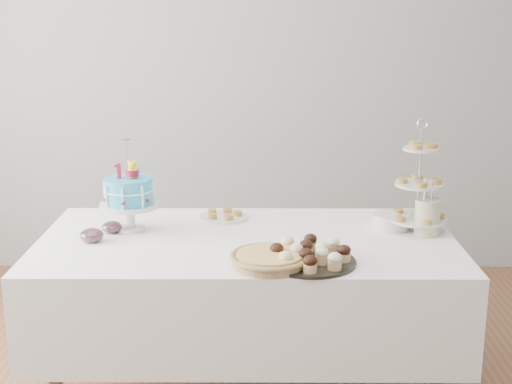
{
  "coord_description": "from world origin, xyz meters",
  "views": [
    {
      "loc": [
        0.06,
        -2.83,
        1.8
      ],
      "look_at": [
        0.04,
        0.3,
        0.99
      ],
      "focal_mm": 50.0,
      "sensor_mm": 36.0,
      "label": 1
    }
  ],
  "objects_px": {
    "pastry_plate": "(224,215)",
    "cupcake_tray": "(310,253)",
    "jam_bowl_a": "(92,235)",
    "tiered_stand": "(419,185)",
    "birthday_cake": "(130,206)",
    "plate_stack": "(391,221)",
    "table": "(247,284)",
    "utensil_pitcher": "(427,216)",
    "jam_bowl_b": "(112,227)",
    "pie": "(270,259)"
  },
  "relations": [
    {
      "from": "pastry_plate",
      "to": "cupcake_tray",
      "type": "bearing_deg",
      "value": -58.95
    },
    {
      "from": "jam_bowl_a",
      "to": "tiered_stand",
      "type": "bearing_deg",
      "value": 6.48
    },
    {
      "from": "cupcake_tray",
      "to": "tiered_stand",
      "type": "relative_size",
      "value": 0.71
    },
    {
      "from": "cupcake_tray",
      "to": "pastry_plate",
      "type": "bearing_deg",
      "value": 121.05
    },
    {
      "from": "birthday_cake",
      "to": "plate_stack",
      "type": "distance_m",
      "value": 1.25
    },
    {
      "from": "cupcake_tray",
      "to": "pastry_plate",
      "type": "height_order",
      "value": "cupcake_tray"
    },
    {
      "from": "table",
      "to": "utensil_pitcher",
      "type": "distance_m",
      "value": 0.9
    },
    {
      "from": "birthday_cake",
      "to": "jam_bowl_a",
      "type": "distance_m",
      "value": 0.24
    },
    {
      "from": "tiered_stand",
      "to": "jam_bowl_a",
      "type": "relative_size",
      "value": 5.06
    },
    {
      "from": "pastry_plate",
      "to": "utensil_pitcher",
      "type": "distance_m",
      "value": 1.0
    },
    {
      "from": "table",
      "to": "jam_bowl_b",
      "type": "distance_m",
      "value": 0.69
    },
    {
      "from": "cupcake_tray",
      "to": "jam_bowl_a",
      "type": "distance_m",
      "value": 1.01
    },
    {
      "from": "jam_bowl_a",
      "to": "jam_bowl_b",
      "type": "distance_m",
      "value": 0.15
    },
    {
      "from": "table",
      "to": "birthday_cake",
      "type": "xyz_separation_m",
      "value": [
        -0.56,
        0.12,
        0.35
      ]
    },
    {
      "from": "cupcake_tray",
      "to": "jam_bowl_a",
      "type": "height_order",
      "value": "cupcake_tray"
    },
    {
      "from": "pie",
      "to": "jam_bowl_a",
      "type": "distance_m",
      "value": 0.86
    },
    {
      "from": "table",
      "to": "jam_bowl_a",
      "type": "xyz_separation_m",
      "value": [
        -0.7,
        -0.05,
        0.26
      ]
    },
    {
      "from": "jam_bowl_a",
      "to": "birthday_cake",
      "type": "bearing_deg",
      "value": 49.12
    },
    {
      "from": "cupcake_tray",
      "to": "utensil_pitcher",
      "type": "distance_m",
      "value": 0.69
    },
    {
      "from": "tiered_stand",
      "to": "jam_bowl_b",
      "type": "bearing_deg",
      "value": -178.6
    },
    {
      "from": "table",
      "to": "jam_bowl_a",
      "type": "relative_size",
      "value": 17.97
    },
    {
      "from": "birthday_cake",
      "to": "cupcake_tray",
      "type": "bearing_deg",
      "value": -23.97
    },
    {
      "from": "birthday_cake",
      "to": "pastry_plate",
      "type": "bearing_deg",
      "value": 29.68
    },
    {
      "from": "pie",
      "to": "birthday_cake",
      "type": "bearing_deg",
      "value": 144.15
    },
    {
      "from": "cupcake_tray",
      "to": "plate_stack",
      "type": "xyz_separation_m",
      "value": [
        0.42,
        0.49,
        -0.01
      ]
    },
    {
      "from": "utensil_pitcher",
      "to": "pastry_plate",
      "type": "bearing_deg",
      "value": 150.2
    },
    {
      "from": "birthday_cake",
      "to": "jam_bowl_b",
      "type": "relative_size",
      "value": 4.63
    },
    {
      "from": "jam_bowl_a",
      "to": "utensil_pitcher",
      "type": "bearing_deg",
      "value": 4.11
    },
    {
      "from": "pie",
      "to": "plate_stack",
      "type": "xyz_separation_m",
      "value": [
        0.59,
        0.52,
        0.01
      ]
    },
    {
      "from": "birthday_cake",
      "to": "pastry_plate",
      "type": "distance_m",
      "value": 0.49
    },
    {
      "from": "pastry_plate",
      "to": "table",
      "type": "bearing_deg",
      "value": -69.1
    },
    {
      "from": "jam_bowl_b",
      "to": "utensil_pitcher",
      "type": "distance_m",
      "value": 1.48
    },
    {
      "from": "jam_bowl_b",
      "to": "pie",
      "type": "bearing_deg",
      "value": -30.79
    },
    {
      "from": "birthday_cake",
      "to": "cupcake_tray",
      "type": "distance_m",
      "value": 0.94
    },
    {
      "from": "table",
      "to": "plate_stack",
      "type": "bearing_deg",
      "value": 13.22
    },
    {
      "from": "plate_stack",
      "to": "jam_bowl_a",
      "type": "bearing_deg",
      "value": -171.29
    },
    {
      "from": "pie",
      "to": "utensil_pitcher",
      "type": "distance_m",
      "value": 0.85
    },
    {
      "from": "pastry_plate",
      "to": "jam_bowl_b",
      "type": "height_order",
      "value": "jam_bowl_b"
    },
    {
      "from": "pastry_plate",
      "to": "jam_bowl_b",
      "type": "bearing_deg",
      "value": -155.2
    },
    {
      "from": "jam_bowl_a",
      "to": "jam_bowl_b",
      "type": "height_order",
      "value": "jam_bowl_a"
    },
    {
      "from": "table",
      "to": "birthday_cake",
      "type": "relative_size",
      "value": 4.37
    },
    {
      "from": "table",
      "to": "pastry_plate",
      "type": "relative_size",
      "value": 7.83
    },
    {
      "from": "table",
      "to": "pie",
      "type": "relative_size",
      "value": 5.7
    },
    {
      "from": "cupcake_tray",
      "to": "utensil_pitcher",
      "type": "bearing_deg",
      "value": 34.11
    },
    {
      "from": "plate_stack",
      "to": "pastry_plate",
      "type": "height_order",
      "value": "plate_stack"
    },
    {
      "from": "utensil_pitcher",
      "to": "cupcake_tray",
      "type": "bearing_deg",
      "value": -160.38
    },
    {
      "from": "jam_bowl_a",
      "to": "pie",
      "type": "bearing_deg",
      "value": -20.75
    },
    {
      "from": "plate_stack",
      "to": "pastry_plate",
      "type": "xyz_separation_m",
      "value": [
        -0.82,
        0.16,
        -0.02
      ]
    },
    {
      "from": "pie",
      "to": "utensil_pitcher",
      "type": "relative_size",
      "value": 1.29
    },
    {
      "from": "birthday_cake",
      "to": "plate_stack",
      "type": "height_order",
      "value": "birthday_cake"
    }
  ]
}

